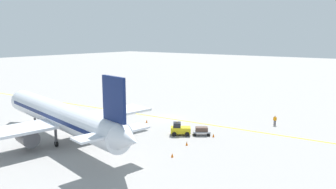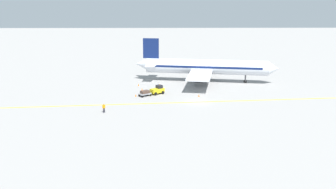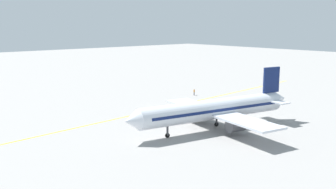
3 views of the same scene
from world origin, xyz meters
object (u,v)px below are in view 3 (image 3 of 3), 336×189
(airplane_at_gate, at_px, (215,110))
(ground_crew_worker, at_px, (194,92))
(traffic_cone_mid_apron, at_px, (171,112))
(traffic_cone_by_wingtip, at_px, (230,108))
(traffic_cone_near_nose, at_px, (215,104))
(traffic_cone_far_edge, at_px, (250,111))
(baggage_cart_trailing, at_px, (210,103))
(baggage_tug_white, at_px, (208,105))

(airplane_at_gate, xyz_separation_m, ground_crew_worker, (26.92, -21.18, -2.80))
(traffic_cone_mid_apron, xyz_separation_m, traffic_cone_by_wingtip, (-5.85, -12.37, 0.00))
(traffic_cone_near_nose, distance_m, traffic_cone_by_wingtip, 5.65)
(ground_crew_worker, bearing_deg, airplane_at_gate, 141.81)
(airplane_at_gate, distance_m, traffic_cone_far_edge, 17.16)
(traffic_cone_far_edge, bearing_deg, baggage_cart_trailing, 10.95)
(baggage_tug_white, xyz_separation_m, traffic_cone_by_wingtip, (-3.41, -3.55, -0.63))
(baggage_cart_trailing, xyz_separation_m, ground_crew_worker, (12.21, -6.96, 0.15))
(baggage_cart_trailing, bearing_deg, baggage_tug_white, 126.15)
(baggage_tug_white, relative_size, traffic_cone_far_edge, 6.01)
(traffic_cone_near_nose, relative_size, traffic_cone_far_edge, 1.00)
(airplane_at_gate, height_order, ground_crew_worker, airplane_at_gate)
(traffic_cone_by_wingtip, bearing_deg, ground_crew_worker, -19.06)
(traffic_cone_near_nose, bearing_deg, airplane_at_gate, 132.69)
(traffic_cone_by_wingtip, xyz_separation_m, traffic_cone_far_edge, (-4.83, -1.08, 0.00))
(traffic_cone_mid_apron, height_order, traffic_cone_far_edge, same)
(baggage_tug_white, bearing_deg, ground_crew_worker, -34.21)
(ground_crew_worker, xyz_separation_m, traffic_cone_near_nose, (-12.01, 5.02, -0.63))
(airplane_at_gate, height_order, traffic_cone_by_wingtip, airplane_at_gate)
(ground_crew_worker, distance_m, traffic_cone_near_nose, 13.03)
(ground_crew_worker, bearing_deg, traffic_cone_by_wingtip, 160.94)
(baggage_tug_white, bearing_deg, traffic_cone_by_wingtip, -133.80)
(traffic_cone_near_nose, bearing_deg, traffic_cone_by_wingtip, 169.26)
(ground_crew_worker, height_order, traffic_cone_by_wingtip, ground_crew_worker)
(traffic_cone_mid_apron, bearing_deg, ground_crew_worker, -57.57)
(baggage_cart_trailing, xyz_separation_m, traffic_cone_far_edge, (-10.19, -1.97, -0.49))
(baggage_cart_trailing, distance_m, traffic_cone_by_wingtip, 5.45)
(baggage_tug_white, bearing_deg, traffic_cone_far_edge, -150.65)
(traffic_cone_mid_apron, distance_m, traffic_cone_by_wingtip, 13.68)
(baggage_tug_white, height_order, traffic_cone_by_wingtip, baggage_tug_white)
(traffic_cone_by_wingtip, height_order, traffic_cone_far_edge, same)
(airplane_at_gate, relative_size, traffic_cone_far_edge, 64.41)
(baggage_cart_trailing, relative_size, traffic_cone_by_wingtip, 5.32)
(baggage_tug_white, xyz_separation_m, ground_crew_worker, (14.15, -9.62, 0.01))
(traffic_cone_by_wingtip, bearing_deg, baggage_tug_white, 46.20)
(baggage_cart_trailing, height_order, traffic_cone_far_edge, baggage_cart_trailing)
(airplane_at_gate, height_order, traffic_cone_mid_apron, airplane_at_gate)
(traffic_cone_near_nose, xyz_separation_m, traffic_cone_mid_apron, (0.30, 13.42, 0.00))
(traffic_cone_mid_apron, bearing_deg, baggage_cart_trailing, -92.46)
(baggage_tug_white, relative_size, ground_crew_worker, 1.97)
(baggage_cart_trailing, bearing_deg, ground_crew_worker, -29.69)
(baggage_cart_trailing, distance_m, traffic_cone_far_edge, 10.39)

